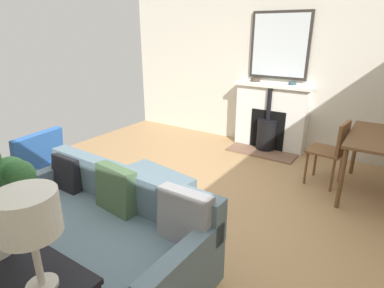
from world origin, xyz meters
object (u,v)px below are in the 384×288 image
object	(u,v)px
mantel_bowl_far	(292,83)
table_lamp_far_end	(28,217)
dining_chair_near_fireplace	(333,148)
fireplace	(270,120)
armchair_accent	(31,159)
ottoman	(148,192)
mantel_bowl_near	(255,80)
sofa	(102,231)

from	to	relation	value
mantel_bowl_far	table_lamp_far_end	distance (m)	4.21
table_lamp_far_end	dining_chair_near_fireplace	distance (m)	3.44
fireplace	armchair_accent	bearing A→B (deg)	-29.92
fireplace	armchair_accent	size ratio (longest dim) A/B	1.51
armchair_accent	table_lamp_far_end	xyz separation A→B (m)	(1.17, 2.15, 0.65)
dining_chair_near_fireplace	mantel_bowl_far	bearing A→B (deg)	-137.16
table_lamp_far_end	dining_chair_near_fireplace	xyz separation A→B (m)	(-3.32, 0.67, -0.61)
ottoman	armchair_accent	size ratio (longest dim) A/B	1.14
mantel_bowl_far	ottoman	xyz separation A→B (m)	(2.61, -0.64, -0.83)
fireplace	mantel_bowl_near	distance (m)	0.69
fireplace	table_lamp_far_end	distance (m)	4.23
mantel_bowl_near	table_lamp_far_end	distance (m)	4.27
fireplace	mantel_bowl_far	size ratio (longest dim) A/B	10.39
sofa	fireplace	bearing A→B (deg)	177.77
armchair_accent	table_lamp_far_end	distance (m)	2.53
sofa	table_lamp_far_end	size ratio (longest dim) A/B	3.88
table_lamp_far_end	ottoman	bearing A→B (deg)	-153.61
mantel_bowl_near	armchair_accent	size ratio (longest dim) A/B	0.19
ottoman	dining_chair_near_fireplace	bearing A→B (deg)	139.76
mantel_bowl_near	armchair_accent	world-z (taller)	mantel_bowl_near
mantel_bowl_near	sofa	bearing A→B (deg)	3.07
sofa	armchair_accent	world-z (taller)	sofa
fireplace	table_lamp_far_end	xyz separation A→B (m)	(4.16, 0.43, 0.62)
fireplace	mantel_bowl_near	size ratio (longest dim) A/B	8.05
mantel_bowl_far	mantel_bowl_near	bearing A→B (deg)	-90.00
fireplace	mantel_bowl_far	bearing A→B (deg)	98.98
mantel_bowl_near	dining_chair_near_fireplace	bearing A→B (deg)	57.98
mantel_bowl_near	sofa	world-z (taller)	mantel_bowl_near
sofa	table_lamp_far_end	bearing A→B (deg)	35.51
fireplace	dining_chair_near_fireplace	distance (m)	1.38
ottoman	armchair_accent	distance (m)	1.44
dining_chair_near_fireplace	armchair_accent	bearing A→B (deg)	-52.66
mantel_bowl_near	dining_chair_near_fireplace	size ratio (longest dim) A/B	0.18
fireplace	mantel_bowl_far	world-z (taller)	mantel_bowl_far
fireplace	sofa	bearing A→B (deg)	-2.23
mantel_bowl_near	mantel_bowl_far	world-z (taller)	mantel_bowl_near
ottoman	table_lamp_far_end	world-z (taller)	table_lamp_far_end
dining_chair_near_fireplace	mantel_bowl_near	bearing A→B (deg)	-122.02
sofa	mantel_bowl_far	bearing A→B (deg)	173.16
fireplace	table_lamp_far_end	bearing A→B (deg)	5.92
armchair_accent	table_lamp_far_end	size ratio (longest dim) A/B	1.64
mantel_bowl_far	table_lamp_far_end	bearing A→B (deg)	2.09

